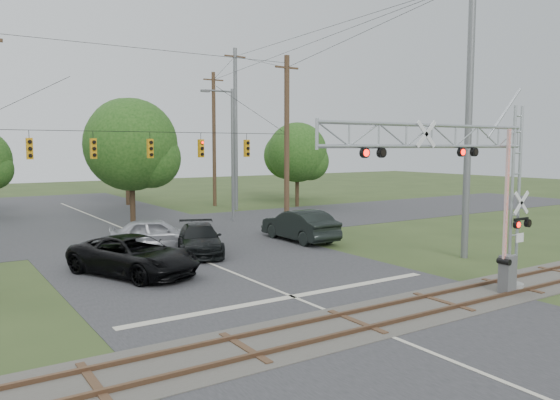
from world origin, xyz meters
TOP-DOWN VIEW (x-y plane):
  - ground at (0.00, 0.00)m, footprint 160.00×160.00m
  - road_main at (0.00, 10.00)m, footprint 14.00×90.00m
  - road_cross at (0.00, 24.00)m, footprint 90.00×12.00m
  - railroad_track at (0.00, 2.00)m, footprint 90.00×3.20m
  - crossing_gantry at (4.63, 1.64)m, footprint 9.86×0.89m
  - traffic_signal_span at (0.93, 20.00)m, footprint 19.34×0.36m
  - pickup_black at (-3.69, 12.09)m, footprint 5.04×6.73m
  - car_dark at (0.61, 14.78)m, footprint 3.83×5.66m
  - sedan_silver at (-0.73, 17.42)m, footprint 5.24×3.41m
  - suv_dark at (7.19, 15.22)m, footprint 1.97×5.57m
  - streetlight at (7.91, 25.06)m, footprint 2.58×0.27m
  - utility_poles at (3.58, 22.35)m, footprint 25.29×28.68m
  - treeline at (-1.72, 34.34)m, footprint 48.87×21.48m

SIDE VIEW (x-z plane):
  - ground at x=0.00m, z-range 0.00..0.00m
  - road_main at x=0.00m, z-range 0.00..0.02m
  - road_cross at x=0.00m, z-range 0.00..0.02m
  - railroad_track at x=0.00m, z-range -0.05..0.11m
  - car_dark at x=0.61m, z-range 0.00..1.52m
  - sedan_silver at x=-0.73m, z-range 0.00..1.66m
  - pickup_black at x=-3.69m, z-range 0.00..1.70m
  - suv_dark at x=7.19m, z-range 0.00..1.83m
  - crossing_gantry at x=4.63m, z-range 0.80..7.78m
  - streetlight at x=7.91m, z-range 0.57..10.25m
  - treeline at x=-1.72m, z-range 0.58..10.59m
  - traffic_signal_span at x=0.93m, z-range -0.06..11.44m
  - utility_poles at x=3.58m, z-range -0.58..13.36m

